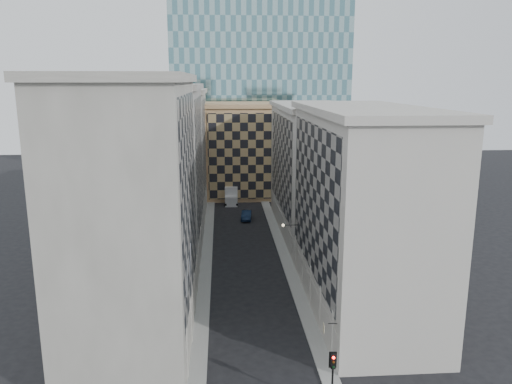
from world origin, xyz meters
name	(u,v)px	position (x,y,z in m)	size (l,w,h in m)	color
sidewalk_west	(206,258)	(-5.25, 30.00, 0.07)	(1.50, 100.00, 0.15)	gray
sidewalk_east	(285,256)	(5.25, 30.00, 0.07)	(1.50, 100.00, 0.15)	gray
bldg_left_a	(135,209)	(-10.88, 11.00, 11.82)	(10.80, 22.80, 23.70)	gray
bldg_left_b	(163,171)	(-10.88, 33.00, 11.32)	(10.80, 22.80, 22.70)	#9B978F
bldg_left_c	(177,152)	(-10.88, 55.00, 10.83)	(10.80, 22.80, 21.70)	gray
bldg_right_a	(360,210)	(10.88, 15.00, 10.32)	(10.80, 26.80, 20.70)	beige
bldg_right_b	(312,169)	(10.89, 42.00, 9.85)	(10.80, 28.80, 19.70)	beige
tan_block	(246,149)	(2.00, 67.90, 9.44)	(16.80, 14.80, 18.80)	tan
church_tower	(234,63)	(0.00, 82.00, 26.95)	(7.20, 7.20, 51.50)	#2D2823
flagpoles_left	(189,268)	(-5.90, 6.00, 8.00)	(0.10, 6.33, 2.33)	gray
bracket_lamp	(285,225)	(4.38, 24.00, 6.20)	(1.98, 0.36, 0.36)	black
traffic_light	(333,369)	(4.55, -1.93, 3.27)	(0.55, 0.48, 4.36)	black
box_truck	(231,196)	(-1.29, 60.63, 1.42)	(2.53, 6.00, 3.27)	silver
dark_car	(246,215)	(1.04, 48.72, 0.78)	(1.65, 4.73, 1.56)	#0D1B32
shop_sign	(325,328)	(4.97, 3.00, 3.84)	(1.13, 0.65, 0.72)	black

